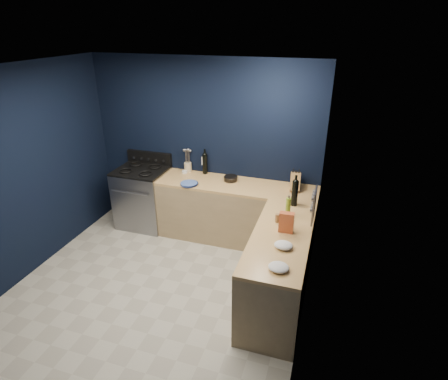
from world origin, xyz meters
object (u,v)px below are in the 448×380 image
at_px(gas_range, 144,198).
at_px(plate_stack, 189,184).
at_px(utensil_crock, 188,167).
at_px(knife_block, 295,181).
at_px(crouton_bag, 286,222).

height_order(gas_range, plate_stack, plate_stack).
bearing_deg(utensil_crock, knife_block, -5.59).
bearing_deg(crouton_bag, gas_range, 155.12).
relative_size(utensil_crock, crouton_bag, 0.60).
height_order(gas_range, crouton_bag, crouton_bag).
xyz_separation_m(gas_range, utensil_crock, (0.67, 0.27, 0.51)).
xyz_separation_m(knife_block, crouton_bag, (0.06, -1.16, -0.00)).
bearing_deg(utensil_crock, gas_range, -158.18).
bearing_deg(crouton_bag, plate_stack, 149.38).
distance_m(knife_block, crouton_bag, 1.16).
bearing_deg(gas_range, knife_block, 2.61).
xyz_separation_m(gas_range, plate_stack, (0.88, -0.20, 0.46)).
height_order(utensil_crock, knife_block, knife_block).
bearing_deg(plate_stack, crouton_bag, -29.37).
bearing_deg(gas_range, utensil_crock, 21.82).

